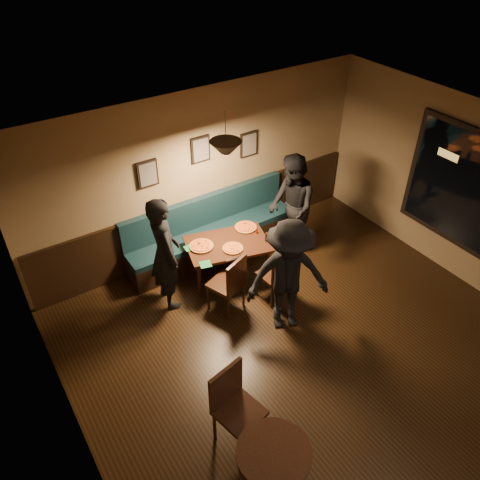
{
  "coord_description": "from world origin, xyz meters",
  "views": [
    {
      "loc": [
        -3.17,
        -2.46,
        5.13
      ],
      "look_at": [
        -0.11,
        2.2,
        0.95
      ],
      "focal_mm": 35.76,
      "sensor_mm": 36.0,
      "label": 1
    }
  ],
  "objects": [
    {
      "name": "floor",
      "position": [
        0.0,
        0.0,
        0.0
      ],
      "size": [
        7.0,
        7.0,
        0.0
      ],
      "primitive_type": "plane",
      "color": "black",
      "rests_on": "ground"
    },
    {
      "name": "booth_bench",
      "position": [
        0.0,
        3.2,
        0.5
      ],
      "size": [
        3.0,
        0.6,
        1.0
      ],
      "primitive_type": null,
      "color": "#0F232D",
      "rests_on": "ground"
    },
    {
      "name": "pendant_lamp",
      "position": [
        -0.11,
        2.55,
        2.25
      ],
      "size": [
        0.44,
        0.44,
        0.25
      ],
      "primitive_type": "cone",
      "rotation": [
        3.14,
        0.0,
        0.0
      ],
      "color": "black",
      "rests_on": "ceiling"
    },
    {
      "name": "wainscot",
      "position": [
        0.0,
        3.47,
        0.5
      ],
      "size": [
        5.88,
        0.06,
        1.0
      ],
      "primitive_type": "cube",
      "color": "black",
      "rests_on": "ground"
    },
    {
      "name": "ceiling",
      "position": [
        0.0,
        0.0,
        2.8
      ],
      "size": [
        7.0,
        7.0,
        0.0
      ],
      "primitive_type": "plane",
      "rotation": [
        3.14,
        0.0,
        0.0
      ],
      "color": "silver",
      "rests_on": "ground"
    },
    {
      "name": "wall_back",
      "position": [
        0.0,
        3.5,
        1.4
      ],
      "size": [
        6.0,
        0.0,
        6.0
      ],
      "primitive_type": "plane",
      "rotation": [
        1.57,
        0.0,
        0.0
      ],
      "color": "#8C704F",
      "rests_on": "ground"
    },
    {
      "name": "diner_right",
      "position": [
        1.11,
        2.53,
        0.9
      ],
      "size": [
        0.95,
        1.07,
        1.81
      ],
      "primitive_type": "imported",
      "rotation": [
        0.0,
        0.0,
        -1.94
      ],
      "color": "black",
      "rests_on": "floor"
    },
    {
      "name": "diner_front",
      "position": [
        0.03,
        1.22,
        0.88
      ],
      "size": [
        1.31,
        1.06,
        1.77
      ],
      "primitive_type": "imported",
      "rotation": [
        0.0,
        0.0,
        -0.41
      ],
      "color": "black",
      "rests_on": "floor"
    },
    {
      "name": "dining_table",
      "position": [
        -0.11,
        2.55,
        0.34
      ],
      "size": [
        1.42,
        1.1,
        0.67
      ],
      "primitive_type": "cube",
      "rotation": [
        0.0,
        0.0,
        -0.26
      ],
      "color": "black",
      "rests_on": "floor"
    },
    {
      "name": "tabasco_bottle",
      "position": [
        0.41,
        2.51,
        0.74
      ],
      "size": [
        0.04,
        0.04,
        0.13
      ],
      "primitive_type": "cylinder",
      "rotation": [
        0.0,
        0.0,
        -0.24
      ],
      "color": "maroon",
      "rests_on": "dining_table"
    },
    {
      "name": "cafe_table",
      "position": [
        -1.56,
        -0.61,
        0.39
      ],
      "size": [
        0.81,
        0.81,
        0.78
      ],
      "primitive_type": "cylinder",
      "rotation": [
        0.0,
        0.0,
        -0.1
      ],
      "color": "black",
      "rests_on": "floor"
    },
    {
      "name": "picture_center",
      "position": [
        0.0,
        3.47,
        1.85
      ],
      "size": [
        0.32,
        0.04,
        0.42
      ],
      "primitive_type": "cube",
      "color": "black",
      "rests_on": "wall_back"
    },
    {
      "name": "wall_left",
      "position": [
        -3.0,
        0.0,
        1.4
      ],
      "size": [
        0.0,
        7.0,
        7.0
      ],
      "primitive_type": "plane",
      "rotation": [
        1.57,
        0.0,
        1.57
      ],
      "color": "#8C704F",
      "rests_on": "ground"
    },
    {
      "name": "picture_right",
      "position": [
        0.9,
        3.47,
        1.7
      ],
      "size": [
        0.32,
        0.04,
        0.42
      ],
      "primitive_type": "cube",
      "color": "black",
      "rests_on": "wall_back"
    },
    {
      "name": "napkin_b",
      "position": [
        -0.65,
        2.29,
        0.68
      ],
      "size": [
        0.2,
        0.2,
        0.01
      ],
      "primitive_type": "cube",
      "rotation": [
        0.0,
        0.0,
        -0.26
      ],
      "color": "#1C6B38",
      "rests_on": "dining_table"
    },
    {
      "name": "soda_glass",
      "position": [
        0.44,
        2.26,
        0.75
      ],
      "size": [
        0.09,
        0.09,
        0.14
      ],
      "primitive_type": "cylinder",
      "rotation": [
        0.0,
        0.0,
        -0.35
      ],
      "color": "black",
      "rests_on": "dining_table"
    },
    {
      "name": "pizza_c",
      "position": [
        0.35,
        2.72,
        0.69
      ],
      "size": [
        0.45,
        0.45,
        0.04
      ],
      "primitive_type": "cylinder",
      "rotation": [
        0.0,
        0.0,
        -0.36
      ],
      "color": "orange",
      "rests_on": "dining_table"
    },
    {
      "name": "pizza_a",
      "position": [
        -0.5,
        2.68,
        0.69
      ],
      "size": [
        0.46,
        0.46,
        0.04
      ],
      "primitive_type": "cylinder",
      "rotation": [
        0.0,
        0.0,
        0.28
      ],
      "color": "orange",
      "rests_on": "dining_table"
    },
    {
      "name": "cutlery_set",
      "position": [
        -0.18,
        2.17,
        0.67
      ],
      "size": [
        0.21,
        0.08,
        0.0
      ],
      "primitive_type": "cube",
      "rotation": [
        0.0,
        0.0,
        1.3
      ],
      "color": "silver",
      "rests_on": "dining_table"
    },
    {
      "name": "cafe_chair_far",
      "position": [
        -1.51,
        0.08,
        0.53
      ],
      "size": [
        0.55,
        0.55,
        1.05
      ],
      "primitive_type": null,
      "rotation": [
        0.0,
        0.0,
        3.35
      ],
      "color": "black",
      "rests_on": "floor"
    },
    {
      "name": "chair_near_left",
      "position": [
        -0.51,
        1.96,
        0.49
      ],
      "size": [
        0.56,
        0.56,
        0.98
      ],
      "primitive_type": null,
      "rotation": [
        0.0,
        0.0,
        0.36
      ],
      "color": "black",
      "rests_on": "floor"
    },
    {
      "name": "pizza_b",
      "position": [
        -0.12,
        2.37,
        0.69
      ],
      "size": [
        0.33,
        0.33,
        0.04
      ],
      "primitive_type": "cylinder",
      "rotation": [
        0.0,
        0.0,
        0.06
      ],
      "color": "orange",
      "rests_on": "dining_table"
    },
    {
      "name": "napkin_a",
      "position": [
        -0.66,
        2.76,
        0.68
      ],
      "size": [
        0.17,
        0.17,
        0.01
      ],
      "primitive_type": "cube",
      "rotation": [
        0.0,
        0.0,
        -0.11
      ],
      "color": "#1C6C2F",
      "rests_on": "dining_table"
    },
    {
      "name": "chair_near_right",
      "position": [
        0.21,
        1.77,
        0.46
      ],
      "size": [
        0.44,
        0.44,
        0.92
      ],
      "primitive_type": null,
      "rotation": [
        0.0,
        0.0,
        0.08
      ],
      "color": "black",
      "rests_on": "floor"
    },
    {
      "name": "picture_left",
      "position": [
        -0.9,
        3.47,
        1.7
      ],
      "size": [
        0.32,
        0.04,
        0.42
      ],
      "primitive_type": "cube",
      "color": "black",
      "rests_on": "wall_back"
    },
    {
      "name": "diner_left",
      "position": [
        -1.15,
        2.56,
        0.91
      ],
      "size": [
        0.52,
        0.72,
        1.82
      ],
      "primitive_type": "imported",
      "rotation": [
        0.0,
        0.0,
        1.43
      ],
      "color": "black",
      "rests_on": "floor"
    }
  ]
}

